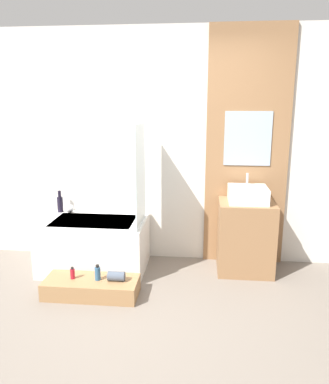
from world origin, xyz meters
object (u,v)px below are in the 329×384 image
at_px(bottle_soap_primary, 72,273).
at_px(bottle_soap_secondary, 98,273).
at_px(wooden_step_bench, 91,287).
at_px(vase_tall_dark, 60,203).
at_px(sink, 248,194).
at_px(bathtub, 95,244).
at_px(vase_round_light, 70,209).

relative_size(bottle_soap_primary, bottle_soap_secondary, 0.76).
bearing_deg(wooden_step_bench, bottle_soap_secondary, 0.00).
distance_m(vase_tall_dark, bottle_soap_secondary, 1.20).
bearing_deg(sink, bathtub, -176.51).
bearing_deg(vase_tall_dark, bathtub, -30.59).
height_order(vase_round_light, bottle_soap_secondary, vase_round_light).
bearing_deg(bottle_soap_primary, sink, 22.72).
xyz_separation_m(bathtub, bottle_soap_primary, (-0.05, -0.61, -0.06)).
height_order(sink, vase_round_light, sink).
relative_size(wooden_step_bench, bottle_soap_primary, 7.61).
distance_m(bathtub, wooden_step_bench, 0.65).
bearing_deg(vase_round_light, vase_tall_dark, 172.89).
xyz_separation_m(bathtub, wooden_step_bench, (0.13, -0.61, -0.20)).
bearing_deg(wooden_step_bench, sink, 25.09).
distance_m(vase_round_light, bottle_soap_secondary, 1.10).
bearing_deg(bathtub, vase_round_light, 143.16).
xyz_separation_m(bathtub, bottle_soap_secondary, (0.20, -0.61, -0.05)).
relative_size(vase_tall_dark, bottle_soap_secondary, 1.65).
distance_m(wooden_step_bench, vase_tall_dark, 1.22).
bearing_deg(wooden_step_bench, bottle_soap_primary, 180.00).
xyz_separation_m(sink, bottle_soap_secondary, (-1.44, -0.71, -0.63)).
relative_size(vase_tall_dark, bottle_soap_primary, 2.15).
bearing_deg(bottle_soap_secondary, bathtub, 108.29).
xyz_separation_m(sink, vase_tall_dark, (-2.12, 0.18, -0.21)).
height_order(wooden_step_bench, bottle_soap_secondary, bottle_soap_secondary).
relative_size(wooden_step_bench, sink, 2.23).
bearing_deg(bathtub, bottle_soap_secondary, -71.71).
height_order(sink, vase_tall_dark, sink).
bearing_deg(bottle_soap_secondary, bottle_soap_primary, 180.00).
xyz_separation_m(bathtub, vase_round_light, (-0.36, 0.27, 0.32)).
distance_m(bathtub, vase_tall_dark, 0.67).
height_order(vase_tall_dark, bottle_soap_secondary, vase_tall_dark).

